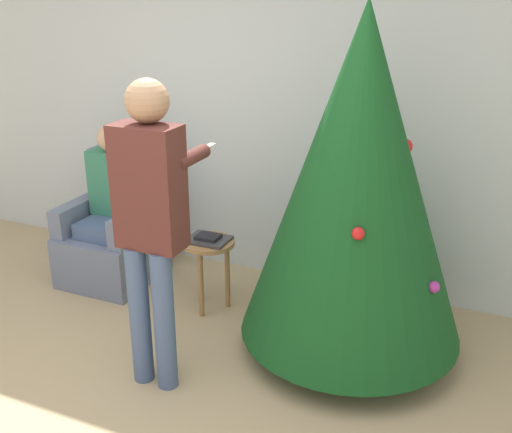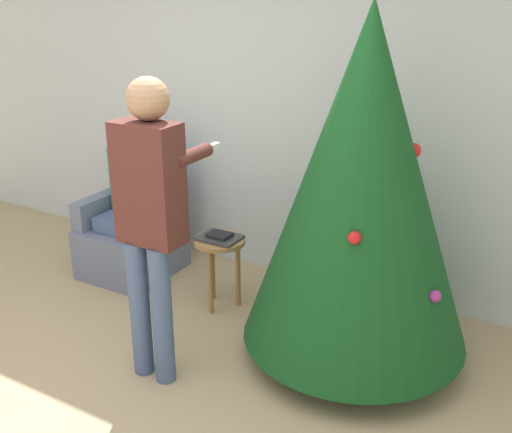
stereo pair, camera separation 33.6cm
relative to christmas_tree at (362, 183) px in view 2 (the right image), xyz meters
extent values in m
plane|color=tan|center=(-0.97, -1.39, -1.14)|extent=(14.00, 14.00, 0.00)
cube|color=silver|center=(-0.97, 0.84, 0.21)|extent=(8.00, 0.06, 2.70)
cylinder|color=brown|center=(0.00, 0.00, -1.07)|extent=(0.10, 0.10, 0.14)
cone|color=#144C1E|center=(0.00, 0.00, 0.00)|extent=(1.38, 1.38, 2.01)
sphere|color=red|center=(0.22, 0.20, 0.17)|extent=(0.09, 0.09, 0.09)
sphere|color=#B23399|center=(0.51, -0.16, -0.52)|extent=(0.07, 0.07, 0.07)
sphere|color=#B23399|center=(0.34, 0.46, -0.65)|extent=(0.06, 0.06, 0.06)
sphere|color=red|center=(0.12, -0.40, -0.17)|extent=(0.07, 0.07, 0.07)
cube|color=slate|center=(-1.97, 0.21, -0.94)|extent=(0.65, 0.70, 0.40)
cube|color=slate|center=(-1.97, 0.49, -0.45)|extent=(0.65, 0.14, 0.57)
cube|color=slate|center=(-2.24, 0.21, -0.63)|extent=(0.12, 0.63, 0.22)
cube|color=slate|center=(-1.71, 0.21, -0.63)|extent=(0.12, 0.63, 0.22)
cylinder|color=#475B84|center=(-2.07, 0.01, -0.94)|extent=(0.11, 0.11, 0.40)
cylinder|color=#475B84|center=(-1.87, 0.01, -0.94)|extent=(0.11, 0.11, 0.40)
cube|color=#475B84|center=(-1.97, 0.16, -0.68)|extent=(0.32, 0.40, 0.12)
cube|color=#337A5B|center=(-1.97, 0.31, -0.37)|extent=(0.36, 0.20, 0.50)
sphere|color=tan|center=(-1.97, 0.31, -0.02)|extent=(0.20, 0.20, 0.20)
cylinder|color=#475B84|center=(-1.02, -0.81, -0.71)|extent=(0.12, 0.12, 0.85)
cylinder|color=#475B84|center=(-0.86, -0.81, -0.71)|extent=(0.12, 0.12, 0.85)
cube|color=#562823|center=(-0.94, -0.75, 0.05)|extent=(0.37, 0.20, 0.68)
sphere|color=tan|center=(-0.94, -0.71, 0.51)|extent=(0.23, 0.23, 0.23)
cylinder|color=#562823|center=(-1.10, -0.56, 0.19)|extent=(0.08, 0.30, 0.08)
cylinder|color=#562823|center=(-0.79, -0.56, 0.19)|extent=(0.08, 0.30, 0.08)
cube|color=white|center=(-0.79, -0.37, 0.19)|extent=(0.04, 0.14, 0.04)
cylinder|color=#A37547|center=(-1.05, 0.10, -0.63)|extent=(0.36, 0.36, 0.03)
cylinder|color=#A37547|center=(-1.05, -0.03, -0.89)|extent=(0.04, 0.04, 0.50)
cylinder|color=#A37547|center=(-0.94, 0.16, -0.89)|extent=(0.04, 0.04, 0.50)
cylinder|color=#A37547|center=(-1.16, 0.16, -0.89)|extent=(0.04, 0.04, 0.50)
cube|color=#38383D|center=(-1.05, 0.10, -0.60)|extent=(0.29, 0.22, 0.02)
cube|color=black|center=(-1.05, 0.10, -0.58)|extent=(0.16, 0.13, 0.02)
camera|label=1|loc=(0.78, -3.28, 1.06)|focal=42.00mm
camera|label=2|loc=(1.08, -3.13, 1.06)|focal=42.00mm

